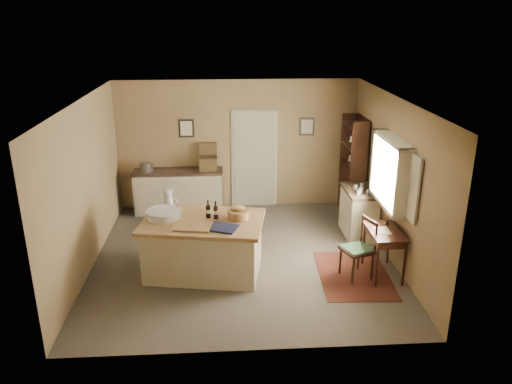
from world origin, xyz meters
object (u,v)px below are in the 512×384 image
(right_cabinet, at_px, (359,212))
(shelving_unit, at_px, (355,167))
(sideboard, at_px, (179,190))
(work_island, at_px, (203,245))
(writing_desk, at_px, (385,237))
(desk_chair, at_px, (357,250))

(right_cabinet, relative_size, shelving_unit, 0.49)
(sideboard, distance_m, shelving_unit, 3.65)
(work_island, xyz_separation_m, shelving_unit, (3.00, 2.27, 0.53))
(writing_desk, xyz_separation_m, right_cabinet, (-0.00, 1.54, -0.21))
(desk_chair, bearing_deg, sideboard, 114.80)
(work_island, bearing_deg, shelving_unit, 46.76)
(work_island, distance_m, desk_chair, 2.43)
(writing_desk, xyz_separation_m, shelving_unit, (0.15, 2.54, 0.35))
(writing_desk, bearing_deg, desk_chair, -173.90)
(writing_desk, bearing_deg, sideboard, 139.65)
(work_island, height_order, right_cabinet, work_island)
(desk_chair, height_order, right_cabinet, right_cabinet)
(shelving_unit, bearing_deg, right_cabinet, -98.70)
(writing_desk, relative_size, desk_chair, 0.87)
(writing_desk, relative_size, shelving_unit, 0.40)
(right_cabinet, bearing_deg, sideboard, 158.08)
(right_cabinet, bearing_deg, work_island, -156.03)
(desk_chair, relative_size, right_cabinet, 0.95)
(writing_desk, height_order, desk_chair, desk_chair)
(work_island, xyz_separation_m, right_cabinet, (2.85, 1.27, -0.02))
(sideboard, distance_m, right_cabinet, 3.71)
(writing_desk, height_order, shelving_unit, shelving_unit)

